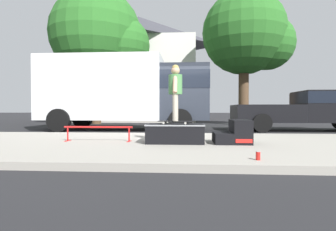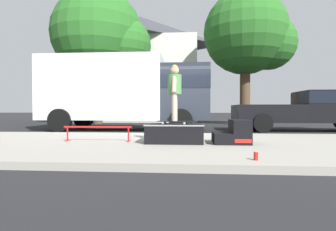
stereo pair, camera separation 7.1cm
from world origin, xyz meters
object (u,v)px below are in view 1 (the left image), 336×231
object	(u,v)px
grind_rail	(98,130)
pickup_truck_black	(309,109)
kicker_ramp	(235,133)
skater_kid	(175,88)
skate_box	(175,133)
skateboard	(175,122)
street_tree_neighbour	(249,36)
box_truck	(126,90)
soda_can	(258,156)
street_tree_main	(101,37)

from	to	relation	value
grind_rail	pickup_truck_black	world-z (taller)	pickup_truck_black
kicker_ramp	pickup_truck_black	distance (m)	6.63
skater_kid	kicker_ramp	bearing A→B (deg)	1.18
skate_box	skateboard	bearing A→B (deg)	-88.56
grind_rail	street_tree_neighbour	xyz separation A→B (m)	(5.54, 9.35, 4.63)
street_tree_neighbour	grind_rail	bearing A→B (deg)	-120.67
skate_box	box_truck	distance (m)	5.89
skateboard	skater_kid	world-z (taller)	skater_kid
skater_kid	pickup_truck_black	distance (m)	7.49
box_truck	pickup_truck_black	xyz separation A→B (m)	(7.53, 0.08, -0.81)
skate_box	kicker_ramp	xyz separation A→B (m)	(1.32, -0.00, -0.01)
skateboard	skate_box	bearing A→B (deg)	91.44
soda_can	street_tree_neighbour	distance (m)	12.75
kicker_ramp	box_truck	distance (m)	6.52
grind_rail	street_tree_neighbour	distance (m)	11.81
skater_kid	street_tree_main	xyz separation A→B (m)	(-4.96, 10.26, 3.93)
grind_rail	pickup_truck_black	size ratio (longest dim) A/B	0.29
kicker_ramp	soda_can	xyz separation A→B (m)	(-0.01, -2.06, -0.15)
box_truck	street_tree_neighbour	size ratio (longest dim) A/B	0.92
skater_kid	street_tree_neighbour	xyz separation A→B (m)	(3.71, 9.52, 3.67)
skate_box	box_truck	xyz separation A→B (m)	(-2.31, 5.24, 1.36)
pickup_truck_black	street_tree_main	size ratio (longest dim) A/B	0.70
skater_kid	soda_can	xyz separation A→B (m)	(1.30, -2.03, -1.17)
skate_box	box_truck	size ratio (longest dim) A/B	0.19
soda_can	pickup_truck_black	world-z (taller)	pickup_truck_black
skate_box	street_tree_main	size ratio (longest dim) A/B	0.16
street_tree_neighbour	skateboard	bearing A→B (deg)	-111.32
kicker_ramp	skateboard	xyz separation A→B (m)	(-1.32, -0.03, 0.26)
box_truck	street_tree_main	distance (m)	6.68
soda_can	pickup_truck_black	bearing A→B (deg)	62.06
kicker_ramp	grind_rail	distance (m)	3.15
grind_rail	skateboard	world-z (taller)	skateboard
soda_can	skater_kid	bearing A→B (deg)	122.67
grind_rail	skate_box	bearing A→B (deg)	-4.46
grind_rail	street_tree_main	xyz separation A→B (m)	(-3.13, 10.09, 4.89)
box_truck	skateboard	bearing A→B (deg)	-66.29
pickup_truck_black	street_tree_main	bearing A→B (deg)	154.28
street_tree_main	skate_box	bearing A→B (deg)	-64.12
kicker_ramp	street_tree_main	size ratio (longest dim) A/B	0.10
skateboard	street_tree_main	world-z (taller)	street_tree_main
soda_can	box_truck	bearing A→B (deg)	116.35
skate_box	street_tree_main	distance (m)	12.40
skateboard	pickup_truck_black	xyz separation A→B (m)	(5.22, 5.35, 0.30)
skateboard	soda_can	xyz separation A→B (m)	(1.30, -2.03, -0.41)
kicker_ramp	street_tree_neighbour	world-z (taller)	street_tree_neighbour
grind_rail	box_truck	bearing A→B (deg)	95.44
skate_box	street_tree_neighbour	bearing A→B (deg)	68.62
street_tree_main	skateboard	bearing A→B (deg)	-64.18
street_tree_neighbour	pickup_truck_black	bearing A→B (deg)	-70.14
skateboard	box_truck	distance (m)	5.86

